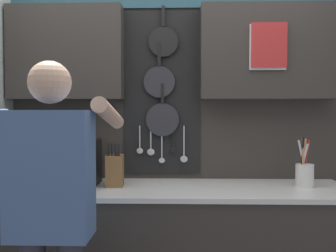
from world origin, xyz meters
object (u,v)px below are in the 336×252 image
object	(u,v)px
microwave	(57,163)
utensil_crock	(304,173)
person	(52,202)
knife_block	(115,170)

from	to	relation	value
microwave	utensil_crock	bearing A→B (deg)	0.08
microwave	person	size ratio (longest dim) A/B	0.32
microwave	person	distance (m)	0.73
microwave	utensil_crock	size ratio (longest dim) A/B	1.63
utensil_crock	person	xyz separation A→B (m)	(-1.42, -0.70, -0.03)
knife_block	person	distance (m)	0.72
utensil_crock	knife_block	bearing A→B (deg)	-179.93
microwave	utensil_crock	xyz separation A→B (m)	(1.62, 0.00, -0.06)
microwave	knife_block	xyz separation A→B (m)	(0.38, 0.00, -0.05)
utensil_crock	person	bearing A→B (deg)	-153.78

